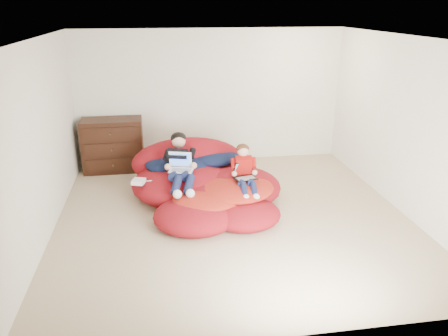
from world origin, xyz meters
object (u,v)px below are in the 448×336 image
younger_boy (245,169)px  laptop_black (245,173)px  beanbag_pile (204,184)px  older_boy (180,161)px  dresser (113,145)px  laptop_white (181,165)px

younger_boy → laptop_black: (-0.00, 0.00, -0.06)m
beanbag_pile → older_boy: size_ratio=2.04×
dresser → laptop_black: dresser is taller
older_boy → laptop_white: (0.00, -0.12, -0.03)m
dresser → laptop_black: size_ratio=2.84×
laptop_black → dresser: bearing=137.1°
laptop_black → older_boy: bearing=158.1°
beanbag_pile → older_boy: older_boy is taller
older_boy → younger_boy: older_boy is taller
dresser → beanbag_pile: bearing=-46.0°
dresser → younger_boy: bearing=-43.0°
dresser → younger_boy: (2.06, -1.92, 0.13)m
dresser → laptop_black: bearing=-42.9°
beanbag_pile → younger_boy: (0.57, -0.37, 0.35)m
beanbag_pile → younger_boy: 0.77m
dresser → beanbag_pile: size_ratio=0.44×
younger_boy → dresser: bearing=137.0°
laptop_white → laptop_black: 0.96m
laptop_white → older_boy: bearing=90.0°
younger_boy → laptop_black: size_ratio=2.09×
older_boy → laptop_white: older_boy is taller
dresser → laptop_white: size_ratio=2.70×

